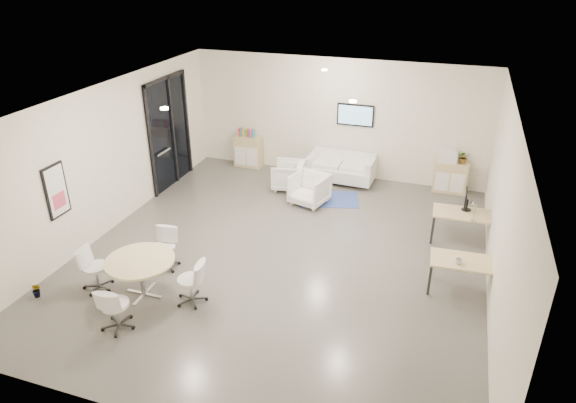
% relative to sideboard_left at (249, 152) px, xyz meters
% --- Properties ---
extents(room_shell, '(9.60, 10.60, 4.80)m').
position_rel_sideboard_left_xyz_m(room_shell, '(2.51, -4.27, 1.16)').
color(room_shell, '#56524E').
rests_on(room_shell, ground).
extents(glass_door, '(0.09, 1.90, 2.85)m').
position_rel_sideboard_left_xyz_m(glass_door, '(-1.44, -1.76, 1.06)').
color(glass_door, black).
rests_on(glass_door, room_shell).
extents(artwork, '(0.05, 0.54, 1.04)m').
position_rel_sideboard_left_xyz_m(artwork, '(-1.46, -5.87, 1.10)').
color(artwork, black).
rests_on(artwork, room_shell).
extents(wall_tv, '(0.98, 0.06, 0.58)m').
position_rel_sideboard_left_xyz_m(wall_tv, '(3.01, 0.19, 1.31)').
color(wall_tv, black).
rests_on(wall_tv, room_shell).
extents(ceiling_spots, '(3.14, 4.14, 0.03)m').
position_rel_sideboard_left_xyz_m(ceiling_spots, '(2.31, -3.44, 2.74)').
color(ceiling_spots, '#FFEAC6').
rests_on(ceiling_spots, room_shell).
extents(sideboard_left, '(0.79, 0.41, 0.89)m').
position_rel_sideboard_left_xyz_m(sideboard_left, '(0.00, 0.00, 0.00)').
color(sideboard_left, tan).
rests_on(sideboard_left, room_shell).
extents(sideboard_right, '(0.83, 0.40, 0.83)m').
position_rel_sideboard_left_xyz_m(sideboard_right, '(5.61, 0.00, -0.03)').
color(sideboard_right, tan).
rests_on(sideboard_right, room_shell).
extents(books, '(0.46, 0.14, 0.22)m').
position_rel_sideboard_left_xyz_m(books, '(-0.04, 0.00, 0.55)').
color(books, red).
rests_on(books, sideboard_left).
extents(printer, '(0.45, 0.38, 0.32)m').
position_rel_sideboard_left_xyz_m(printer, '(5.49, 0.01, 0.53)').
color(printer, white).
rests_on(printer, sideboard_right).
extents(loveseat, '(1.77, 0.93, 0.65)m').
position_rel_sideboard_left_xyz_m(loveseat, '(2.80, -0.21, -0.09)').
color(loveseat, silver).
rests_on(loveseat, room_shell).
extents(blue_rug, '(1.67, 1.33, 0.01)m').
position_rel_sideboard_left_xyz_m(blue_rug, '(2.78, -1.45, -0.43)').
color(blue_rug, '#2F4690').
rests_on(blue_rug, room_shell).
extents(armchair_left, '(0.84, 0.89, 0.81)m').
position_rel_sideboard_left_xyz_m(armchair_left, '(1.59, -1.14, -0.04)').
color(armchair_left, silver).
rests_on(armchair_left, room_shell).
extents(armchair_right, '(0.98, 0.95, 0.84)m').
position_rel_sideboard_left_xyz_m(armchair_right, '(2.37, -1.83, -0.02)').
color(armchair_right, silver).
rests_on(armchair_right, room_shell).
extents(desk_rear, '(1.36, 0.72, 0.69)m').
position_rel_sideboard_left_xyz_m(desk_rear, '(6.01, -2.58, 0.18)').
color(desk_rear, tan).
rests_on(desk_rear, room_shell).
extents(desk_front, '(1.32, 0.72, 0.67)m').
position_rel_sideboard_left_xyz_m(desk_front, '(6.08, -4.47, 0.16)').
color(desk_front, tan).
rests_on(desk_front, room_shell).
extents(monitor, '(0.20, 0.50, 0.44)m').
position_rel_sideboard_left_xyz_m(monitor, '(5.97, -2.43, 0.49)').
color(monitor, black).
rests_on(monitor, desk_rear).
extents(round_table, '(1.23, 1.23, 0.75)m').
position_rel_sideboard_left_xyz_m(round_table, '(0.59, -6.40, 0.22)').
color(round_table, tan).
rests_on(round_table, room_shell).
extents(meeting_chairs, '(2.47, 2.47, 0.82)m').
position_rel_sideboard_left_xyz_m(meeting_chairs, '(0.59, -6.40, -0.03)').
color(meeting_chairs, white).
rests_on(meeting_chairs, room_shell).
extents(plant_cabinet, '(0.30, 0.33, 0.26)m').
position_rel_sideboard_left_xyz_m(plant_cabinet, '(5.86, -0.02, 0.52)').
color(plant_cabinet, '#3F7F3F').
rests_on(plant_cabinet, sideboard_right).
extents(plant_floor, '(0.18, 0.31, 0.14)m').
position_rel_sideboard_left_xyz_m(plant_floor, '(-1.19, -7.08, -0.37)').
color(plant_floor, '#3F7F3F').
rests_on(plant_floor, room_shell).
extents(cup, '(0.15, 0.14, 0.12)m').
position_rel_sideboard_left_xyz_m(cup, '(5.92, -4.62, 0.29)').
color(cup, white).
rests_on(cup, desk_front).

